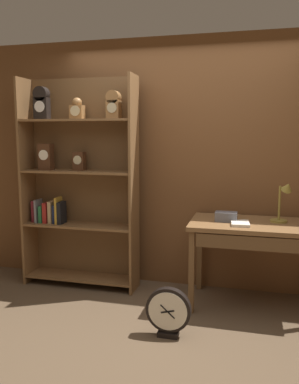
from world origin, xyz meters
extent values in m
plane|color=brown|center=(0.00, 0.00, 0.00)|extent=(10.00, 10.00, 0.00)
cube|color=brown|center=(0.00, 1.33, 1.30)|extent=(4.80, 0.05, 2.60)
cube|color=brown|center=(-1.66, 1.01, 1.10)|extent=(0.02, 0.31, 2.20)
cube|color=brown|center=(-0.46, 1.01, 1.10)|extent=(0.03, 0.31, 2.20)
cube|color=brown|center=(-1.06, 1.16, 1.10)|extent=(1.23, 0.01, 2.20)
cube|color=brown|center=(-1.06, 1.01, 0.09)|extent=(1.18, 0.30, 0.02)
cube|color=brown|center=(-1.06, 1.01, 0.66)|extent=(1.18, 0.30, 0.02)
cube|color=brown|center=(-1.06, 1.01, 1.23)|extent=(1.18, 0.30, 0.02)
cube|color=brown|center=(-1.06, 1.01, 1.76)|extent=(1.18, 0.30, 0.02)
cube|color=black|center=(-1.45, 0.99, 1.88)|extent=(0.15, 0.09, 0.22)
cylinder|color=black|center=(-1.45, 0.99, 2.03)|extent=(0.15, 0.09, 0.15)
cylinder|color=silver|center=(-1.45, 0.94, 1.90)|extent=(0.11, 0.01, 0.11)
cube|color=#472816|center=(-1.42, 1.00, 1.38)|extent=(0.14, 0.10, 0.28)
cylinder|color=silver|center=(-1.42, 0.94, 1.40)|extent=(0.11, 0.01, 0.11)
cube|color=olive|center=(-1.07, 1.03, 1.84)|extent=(0.14, 0.10, 0.14)
sphere|color=olive|center=(-1.07, 1.03, 1.94)|extent=(0.10, 0.10, 0.10)
cylinder|color=#C6B78C|center=(-1.07, 0.98, 1.85)|extent=(0.10, 0.01, 0.10)
cube|color=#472816|center=(-1.06, 1.03, 1.34)|extent=(0.12, 0.09, 0.19)
cylinder|color=#C6B78C|center=(-1.06, 0.98, 1.35)|extent=(0.09, 0.01, 0.09)
cube|color=olive|center=(-0.67, 1.01, 1.86)|extent=(0.13, 0.11, 0.18)
cylinder|color=olive|center=(-0.67, 1.01, 1.98)|extent=(0.13, 0.11, 0.13)
cylinder|color=#C6B78C|center=(-0.67, 0.95, 1.87)|extent=(0.10, 0.01, 0.10)
cube|color=maroon|center=(-1.59, 1.02, 0.78)|extent=(0.03, 0.12, 0.23)
cube|color=slate|center=(-1.54, 1.00, 0.79)|extent=(0.02, 0.15, 0.25)
cube|color=#236638|center=(-1.49, 1.02, 0.76)|extent=(0.04, 0.15, 0.18)
cube|color=maroon|center=(-1.44, 1.00, 0.78)|extent=(0.04, 0.12, 0.22)
cube|color=tan|center=(-1.38, 1.00, 0.79)|extent=(0.04, 0.12, 0.24)
cube|color=#19234C|center=(-1.34, 1.03, 0.77)|extent=(0.02, 0.17, 0.20)
cube|color=#B78C2D|center=(-1.30, 0.99, 0.81)|extent=(0.02, 0.14, 0.28)
cube|color=black|center=(-1.26, 1.00, 0.79)|extent=(0.04, 0.15, 0.24)
cube|color=brown|center=(0.75, 0.93, 0.79)|extent=(1.22, 0.68, 0.04)
cube|color=brown|center=(0.19, 0.63, 0.38)|extent=(0.05, 0.05, 0.77)
cube|color=brown|center=(0.19, 1.22, 0.38)|extent=(0.05, 0.05, 0.77)
cube|color=brown|center=(0.75, 0.60, 0.70)|extent=(1.04, 0.03, 0.12)
cylinder|color=olive|center=(0.94, 1.01, 0.82)|extent=(0.15, 0.15, 0.02)
cylinder|color=olive|center=(0.94, 1.01, 0.99)|extent=(0.02, 0.02, 0.32)
cone|color=olive|center=(1.00, 0.96, 1.15)|extent=(0.13, 0.15, 0.12)
cube|color=#595960|center=(0.47, 0.91, 0.85)|extent=(0.20, 0.12, 0.09)
cube|color=silver|center=(0.60, 0.80, 0.82)|extent=(0.18, 0.23, 0.02)
cube|color=black|center=(0.07, 0.17, 0.02)|extent=(0.17, 0.11, 0.04)
cylinder|color=black|center=(0.07, 0.17, 0.22)|extent=(0.37, 0.06, 0.37)
cylinder|color=silver|center=(0.07, 0.13, 0.22)|extent=(0.32, 0.01, 0.32)
cube|color=black|center=(0.07, 0.13, 0.22)|extent=(0.11, 0.01, 0.04)
cube|color=black|center=(0.07, 0.13, 0.22)|extent=(0.12, 0.01, 0.11)
camera|label=1|loc=(0.67, -2.79, 1.63)|focal=37.11mm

